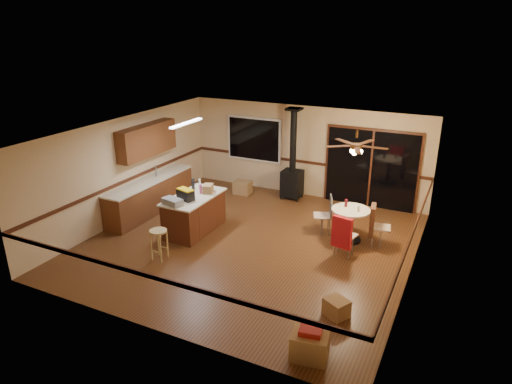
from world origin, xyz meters
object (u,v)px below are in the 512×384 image
Objects in this scene: bar_stool at (159,245)px; dining_table at (350,219)px; chair_left at (327,210)px; chair_right at (374,220)px; box_under_window at (243,187)px; wood_stove at (292,174)px; box_corner_a at (310,345)px; toolbox_black at (186,195)px; blue_bucket at (189,237)px; kitchen_island at (194,214)px; box_corner_b at (337,308)px; toolbox_grey at (172,202)px; chair_near at (342,232)px.

bar_stool is 4.31m from dining_table.
chair_left and chair_right have the same top height.
wood_stove is at bearing 11.37° from box_under_window.
chair_left reaches higher than box_corner_a.
toolbox_black reaches higher than blue_bucket.
toolbox_black is 1.42× the size of blue_bucket.
box_corner_a is (-0.01, -4.14, -0.39)m from chair_right.
toolbox_black is at bearing -152.48° from chair_left.
toolbox_black is 4.94m from box_corner_a.
box_corner_a is (4.00, -2.99, -0.24)m from kitchen_island.
box_under_window is 0.87× the size of box_corner_a.
blue_bucket is at bearing 162.11° from box_corner_b.
wood_stove is at bearing 75.19° from bar_stool.
toolbox_grey reaches higher than chair_near.
toolbox_black is (-0.04, -0.26, 0.56)m from kitchen_island.
chair_near reaches higher than bar_stool.
box_corner_a is at bearing -32.46° from blue_bucket.
toolbox_black is at bearing 77.26° from toolbox_grey.
chair_right is at bearing 91.09° from box_corner_b.
dining_table reaches higher than blue_bucket.
toolbox_grey is 0.41m from toolbox_black.
box_corner_b is (2.77, -4.86, -0.57)m from wood_stove.
kitchen_island is 0.68m from blue_bucket.
box_corner_b is (0.51, -2.06, -0.44)m from chair_near.
wood_stove reaches higher than kitchen_island.
blue_bucket is 4.21m from chair_right.
chair_left reaches higher than box_corner_b.
bar_stool reaches higher than blue_bucket.
toolbox_grey is at bearing -163.67° from blue_bucket.
bar_stool is at bearing -142.23° from dining_table.
blue_bucket is 0.75× the size of box_corner_b.
chair_left is at bearing 34.11° from blue_bucket.
toolbox_black reaches higher than box_corner_b.
chair_right is (1.12, -0.12, 0.01)m from chair_left.
toolbox_grey is 0.97× the size of box_under_window.
box_corner_b is at bearing -69.08° from chair_left.
chair_right is (2.72, -1.90, -0.13)m from wood_stove.
toolbox_grey reaches higher than blue_bucket.
chair_right is at bearing 23.55° from toolbox_grey.
bar_stool reaches higher than box_under_window.
kitchen_island is at bearing 81.37° from toolbox_black.
box_corner_b is (3.98, -0.31, -0.18)m from bar_stool.
chair_left is 1.13m from chair_right.
blue_bucket is (0.10, 0.95, -0.21)m from bar_stool.
kitchen_island is 2.40× the size of chair_right.
wood_stove is at bearing 138.82° from dining_table.
dining_table is at bearing -41.18° from wood_stove.
kitchen_island is 0.67× the size of wood_stove.
toolbox_grey is at bearing -89.83° from box_under_window.
chair_right is at bearing 24.13° from blue_bucket.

